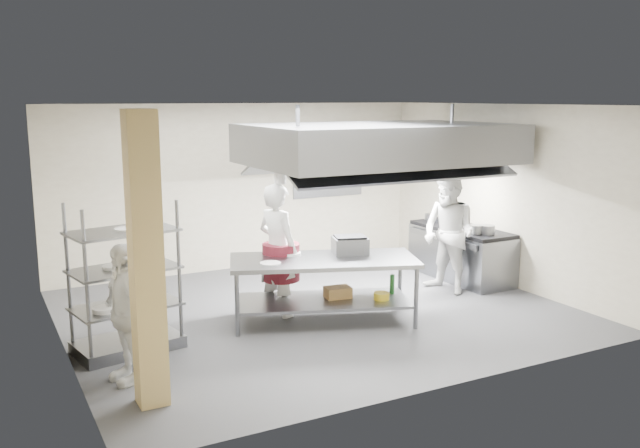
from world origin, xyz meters
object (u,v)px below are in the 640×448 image
cooking_range (461,254)px  island (324,290)px  chef_line (449,233)px  griddle (350,246)px  pass_rack (125,277)px  chef_plating (125,313)px  chef_head (278,250)px  stockpot (477,230)px

cooking_range → island: bearing=-163.6°
chef_line → griddle: (-1.99, -0.28, 0.06)m
pass_rack → chef_line: size_ratio=0.97×
chef_line → chef_plating: size_ratio=1.23×
chef_head → stockpot: 3.46m
cooking_range → chef_plating: chef_plating is taller
cooking_range → pass_rack: bearing=-172.4°
island → chef_line: chef_line is taller
island → griddle: size_ratio=5.36×
island → chef_plating: 3.00m
chef_head → island: bearing=-163.7°
griddle → stockpot: griddle is taller
cooking_range → stockpot: size_ratio=8.89×
pass_rack → stockpot: bearing=-8.8°
chef_plating → chef_head: bearing=107.6°
island → stockpot: size_ratio=11.43×
pass_rack → stockpot: 5.71m
island → chef_plating: size_ratio=1.64×
chef_line → stockpot: chef_line is taller
griddle → island: bearing=-153.7°
griddle → stockpot: size_ratio=2.13×
chef_head → stockpot: chef_head is taller
griddle → stockpot: (2.56, 0.27, -0.05)m
island → stockpot: bearing=27.0°
chef_plating → griddle: 3.46m
stockpot → island: bearing=-173.3°
pass_rack → chef_head: bearing=0.1°
pass_rack → chef_plating: (-0.20, -0.93, -0.16)m
griddle → chef_line: bearing=24.6°
island → griddle: griddle is taller
chef_head → chef_plating: bearing=99.2°
pass_rack → chef_head: (2.24, 0.43, 0.02)m
chef_line → chef_plating: 5.46m
chef_head → chef_plating: (-2.44, -1.36, -0.18)m
chef_line → griddle: bearing=-93.1°
cooking_range → stockpot: bearing=-106.9°
cooking_range → stockpot: 0.83m
island → pass_rack: pass_rack is taller
pass_rack → chef_line: (5.14, 0.21, 0.03)m
chef_head → griddle: 1.04m
chef_plating → griddle: chef_plating is taller
chef_head → griddle: size_ratio=4.00×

